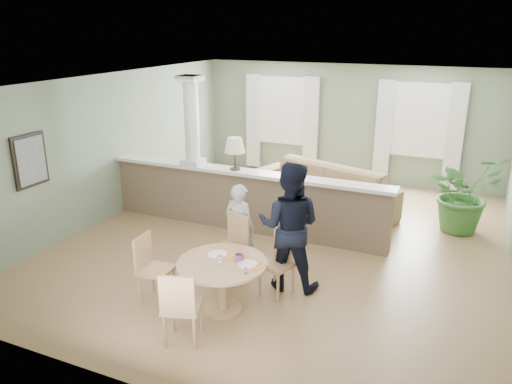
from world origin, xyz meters
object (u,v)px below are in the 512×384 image
at_px(sofa, 318,190).
at_px(chair_near, 180,305).
at_px(dining_table, 223,272).
at_px(man_person, 289,226).
at_px(houseplant, 463,193).
at_px(chair_far_man, 280,259).
at_px(chair_far_boy, 233,244).
at_px(child_person, 240,228).
at_px(chair_side, 151,265).

xyz_separation_m(sofa, chair_near, (-0.13, -4.82, 0.07)).
xyz_separation_m(dining_table, man_person, (0.54, 0.94, 0.36)).
xyz_separation_m(houseplant, chair_far_man, (-2.17, -3.35, -0.22)).
bearing_deg(chair_far_boy, chair_far_man, 11.06).
bearing_deg(houseplant, child_person, -134.68).
xyz_separation_m(dining_table, chair_side, (-1.01, -0.13, -0.05)).
bearing_deg(sofa, chair_side, -85.39).
bearing_deg(chair_near, man_person, -127.87).
bearing_deg(man_person, chair_side, 26.04).
xyz_separation_m(sofa, houseplant, (2.63, 0.13, 0.26)).
distance_m(sofa, child_person, 2.89).
distance_m(dining_table, chair_side, 1.02).
height_order(chair_near, child_person, child_person).
distance_m(houseplant, dining_table, 4.89).
relative_size(dining_table, chair_side, 1.27).
xyz_separation_m(dining_table, child_person, (-0.30, 1.12, 0.13)).
xyz_separation_m(sofa, dining_table, (-0.02, -3.98, 0.11)).
xyz_separation_m(chair_far_boy, chair_side, (-0.72, -0.99, -0.03)).
xyz_separation_m(dining_table, chair_near, (-0.11, -0.84, -0.04)).
height_order(chair_far_man, chair_near, chair_near).
xyz_separation_m(chair_near, chair_side, (-0.90, 0.71, -0.02)).
distance_m(sofa, chair_far_man, 3.26).
bearing_deg(chair_far_man, child_person, 172.99).
xyz_separation_m(dining_table, chair_far_boy, (-0.30, 0.87, -0.02)).
distance_m(chair_far_boy, chair_near, 1.71).
bearing_deg(dining_table, houseplant, 57.16).
height_order(chair_near, chair_side, chair_near).
relative_size(chair_side, man_person, 0.50).
relative_size(sofa, dining_table, 2.65).
relative_size(dining_table, child_person, 0.85).
relative_size(houseplant, dining_table, 1.23).
distance_m(chair_far_man, chair_side, 1.73).
relative_size(dining_table, chair_far_man, 1.30).
bearing_deg(chair_far_boy, chair_side, -106.72).
relative_size(chair_far_man, chair_side, 0.97).
bearing_deg(chair_side, dining_table, -86.23).
relative_size(houseplant, chair_far_boy, 1.47).
xyz_separation_m(dining_table, chair_far_man, (0.48, 0.76, -0.07)).
bearing_deg(sofa, chair_far_man, -63.21).
distance_m(chair_near, man_person, 1.93).
height_order(chair_far_boy, man_person, man_person).
bearing_deg(houseplant, chair_side, -130.88).
bearing_deg(sofa, child_person, -77.73).
relative_size(chair_far_man, child_person, 0.65).
xyz_separation_m(chair_far_man, child_person, (-0.78, 0.36, 0.19)).
distance_m(houseplant, chair_far_man, 4.00).
distance_m(chair_far_boy, chair_far_man, 0.78).
height_order(houseplant, dining_table, houseplant).
bearing_deg(chair_far_man, dining_table, -104.33).
bearing_deg(dining_table, chair_side, -172.92).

